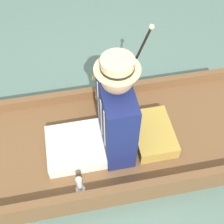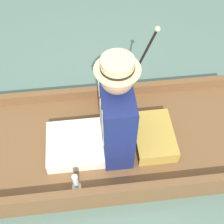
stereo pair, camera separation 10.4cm
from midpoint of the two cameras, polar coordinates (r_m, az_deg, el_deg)
The scene contains 7 objects.
ground_plane at distance 2.72m, azimuth -0.67°, elevation -6.84°, with size 16.00×16.00×0.00m, color slate.
punt_boat at distance 2.65m, azimuth -0.68°, elevation -5.89°, with size 1.03×2.55×0.25m.
seat_cushion at distance 2.56m, azimuth 8.79°, elevation -4.46°, with size 0.45×0.31×0.12m.
seated_person at distance 2.27m, azimuth 0.50°, elevation -1.46°, with size 0.47×0.70×0.93m.
teddy_bear at distance 2.66m, azimuth 0.43°, elevation 4.55°, with size 0.32×0.19×0.46m.
wine_glass at distance 2.31m, azimuth -5.38°, elevation -12.56°, with size 0.07×0.07×0.18m.
walking_cane at distance 2.54m, azimuth 6.51°, elevation 9.28°, with size 0.04×0.28×0.79m.
Camera 2 is at (-1.39, 0.08, 2.34)m, focal length 50.00 mm.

